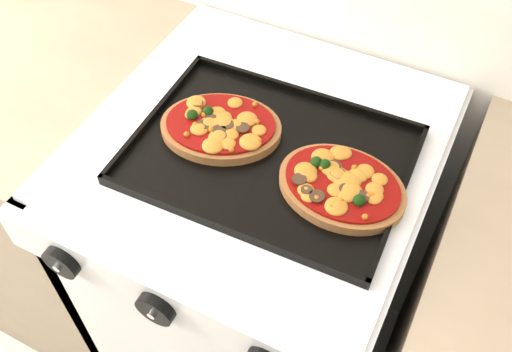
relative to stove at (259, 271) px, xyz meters
The scene contains 7 objects.
stove is the anchor object (origin of this frame).
control_panel 0.51m from the stove, 90.00° to the right, with size 0.60×0.02×0.09m, color silver.
knob_left 0.55m from the stove, 118.15° to the right, with size 0.06×0.06×0.02m, color black.
knob_center 0.52m from the stove, 90.69° to the right, with size 0.06×0.06×0.02m, color black.
baking_tray 0.47m from the stove, 45.70° to the right, with size 0.45×0.33×0.02m, color black.
pizza_left 0.48m from the stove, 155.15° to the right, with size 0.21×0.15×0.03m, color #9F6537, non-canonical shape.
pizza_right 0.51m from the stove, 18.03° to the right, with size 0.20×0.16×0.03m, color #9F6537, non-canonical shape.
Camera 1 is at (0.26, 1.10, 1.62)m, focal length 40.00 mm.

